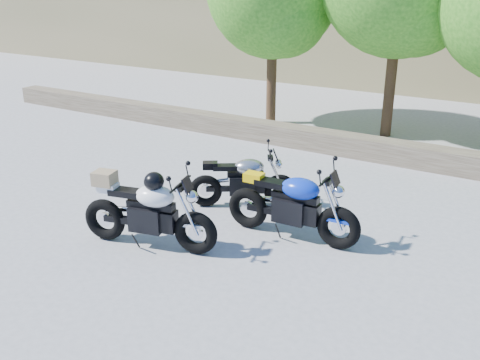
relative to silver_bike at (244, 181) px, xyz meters
name	(u,v)px	position (x,y,z in m)	size (l,w,h in m)	color
ground	(198,239)	(0.06, -1.56, -0.49)	(90.00, 90.00, 0.00)	gray
stone_wall	(328,141)	(0.06, 3.94, -0.24)	(22.00, 0.55, 0.50)	brown
silver_bike	(244,181)	(0.00, 0.00, 0.00)	(1.77, 1.21, 1.01)	black
white_bike	(147,210)	(-0.46, -2.16, 0.13)	(2.27, 0.84, 1.27)	black
blue_bike	(293,206)	(1.35, -0.71, 0.08)	(2.32, 0.74, 1.17)	black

